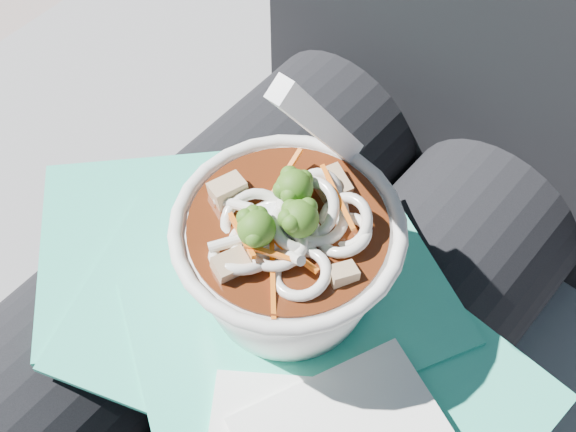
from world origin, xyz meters
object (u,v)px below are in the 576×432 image
Objects in this scene: person_body at (320,257)px; udon_bowl at (288,251)px; stone_ledge at (342,378)px; plastic_bag at (262,313)px; lap at (245,347)px.

udon_bowl is at bearing -69.24° from person_body.
person_body is at bearing -90.00° from stone_ledge.
person_body is 2.60× the size of plastic_bag.
lap is 0.09m from person_body.
udon_bowl is at bearing 34.08° from lap.
person_body is (0.00, -0.06, 0.34)m from stone_ledge.
plastic_bag is (0.02, -0.09, 0.07)m from person_body.
udon_bowl reaches higher than plastic_bag.
person_body is at bearing 90.00° from lap.
stone_ledge is 0.43m from plastic_bag.
lap is 2.50× the size of udon_bowl.
udon_bowl is (0.01, 0.02, 0.06)m from plastic_bag.
stone_ledge is 5.21× the size of udon_bowl.
lap is (0.00, -0.15, 0.32)m from stone_ledge.
udon_bowl is at bearing -78.02° from stone_ledge.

